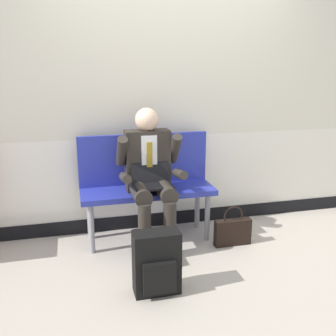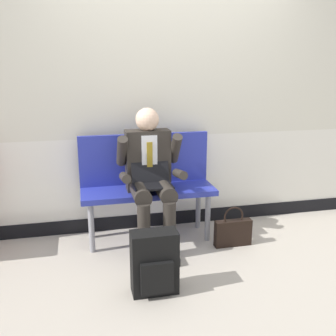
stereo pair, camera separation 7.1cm
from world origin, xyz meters
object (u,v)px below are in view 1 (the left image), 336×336
(person_seated, at_px, (150,175))
(handbag, at_px, (233,231))
(bench_with_person, at_px, (146,179))
(backpack, at_px, (157,264))

(person_seated, bearing_deg, handbag, -14.14)
(bench_with_person, height_order, handbag, bench_with_person)
(bench_with_person, relative_size, person_seated, 0.98)
(person_seated, xyz_separation_m, handbag, (0.73, -0.18, -0.54))
(backpack, distance_m, handbag, 1.03)
(bench_with_person, distance_m, backpack, 1.04)
(backpack, bearing_deg, person_seated, 81.44)
(bench_with_person, distance_m, person_seated, 0.23)
(person_seated, relative_size, handbag, 3.30)
(person_seated, height_order, backpack, person_seated)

